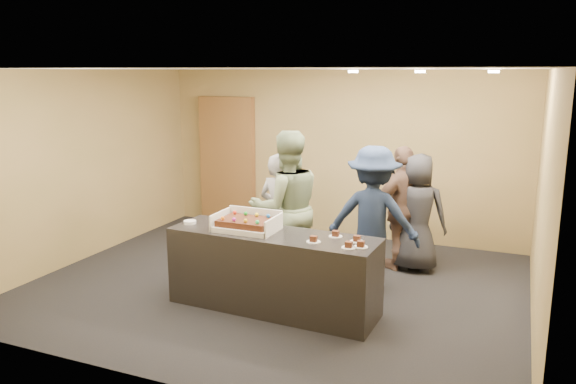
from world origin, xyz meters
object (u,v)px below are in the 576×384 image
object	(u,v)px
cake_box	(248,226)
sheet_cake	(246,222)
person_dark_suit	(417,213)
person_server_grey	(280,215)
person_sage_man	(287,208)
person_brown_extra	(403,208)
serving_counter	(273,271)
storage_cabinet	(227,161)
person_navy_man	(373,218)
plate_stack	(190,222)

from	to	relation	value
cake_box	sheet_cake	world-z (taller)	cake_box
person_dark_suit	person_server_grey	bearing A→B (deg)	28.06
person_sage_man	person_dark_suit	bearing A→B (deg)	179.61
cake_box	person_server_grey	xyz separation A→B (m)	(-0.05, 1.03, -0.12)
person_server_grey	person_sage_man	distance (m)	0.32
person_brown_extra	sheet_cake	bearing A→B (deg)	2.69
serving_counter	storage_cabinet	xyz separation A→B (m)	(-2.27, 3.10, 0.67)
storage_cabinet	person_brown_extra	distance (m)	3.55
storage_cabinet	person_sage_man	world-z (taller)	storage_cabinet
serving_counter	person_navy_man	world-z (taller)	person_navy_man
sheet_cake	person_navy_man	world-z (taller)	person_navy_man
cake_box	person_sage_man	distance (m)	0.83
serving_counter	person_dark_suit	distance (m)	2.34
storage_cabinet	person_dark_suit	world-z (taller)	storage_cabinet
person_navy_man	person_brown_extra	world-z (taller)	person_navy_man
cake_box	serving_counter	bearing A→B (deg)	-4.53
serving_counter	person_sage_man	bearing A→B (deg)	104.97
serving_counter	sheet_cake	size ratio (longest dim) A/B	4.01
sheet_cake	serving_counter	bearing A→B (deg)	-0.00
serving_counter	plate_stack	distance (m)	1.17
person_server_grey	cake_box	bearing A→B (deg)	103.47
storage_cabinet	person_navy_man	size ratio (longest dim) A/B	1.25
serving_counter	person_brown_extra	xyz separation A→B (m)	(1.08, 1.94, 0.40)
person_sage_man	person_dark_suit	distance (m)	1.83
cake_box	person_brown_extra	xyz separation A→B (m)	(1.40, 1.92, -0.10)
person_server_grey	person_dark_suit	world-z (taller)	person_server_grey
person_brown_extra	person_sage_man	bearing A→B (deg)	-10.54
cake_box	sheet_cake	distance (m)	0.06
person_sage_man	person_navy_man	world-z (taller)	person_sage_man
person_navy_man	storage_cabinet	bearing A→B (deg)	-36.92
plate_stack	cake_box	bearing A→B (deg)	3.00
serving_counter	person_server_grey	world-z (taller)	person_server_grey
serving_counter	plate_stack	size ratio (longest dim) A/B	16.21
storage_cabinet	person_brown_extra	xyz separation A→B (m)	(3.34, -1.15, -0.27)
plate_stack	person_sage_man	bearing A→B (deg)	44.17
serving_counter	person_brown_extra	size ratio (longest dim) A/B	1.41
cake_box	sheet_cake	size ratio (longest dim) A/B	1.17
person_server_grey	person_brown_extra	world-z (taller)	person_brown_extra
serving_counter	cake_box	xyz separation A→B (m)	(-0.33, 0.03, 0.50)
plate_stack	person_dark_suit	xyz separation A→B (m)	(2.34, 1.95, -0.11)
sheet_cake	person_sage_man	size ratio (longest dim) A/B	0.31
cake_box	person_dark_suit	size ratio (longest dim) A/B	0.43
sheet_cake	plate_stack	bearing A→B (deg)	-178.99
sheet_cake	person_navy_man	xyz separation A→B (m)	(1.20, 1.08, -0.10)
person_navy_man	person_dark_suit	size ratio (longest dim) A/B	1.11
serving_counter	person_sage_man	xyz separation A→B (m)	(-0.19, 0.85, 0.53)
plate_stack	person_brown_extra	xyz separation A→B (m)	(2.15, 1.96, -0.07)
plate_stack	person_dark_suit	world-z (taller)	person_dark_suit
serving_counter	person_dark_suit	bearing A→B (deg)	59.29
storage_cabinet	plate_stack	world-z (taller)	storage_cabinet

